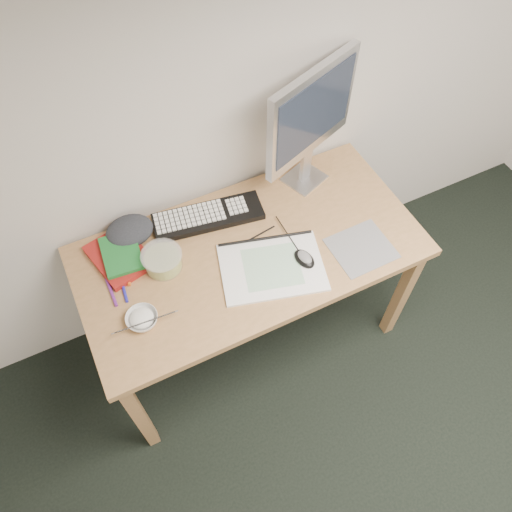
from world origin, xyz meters
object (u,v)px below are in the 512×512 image
(sketchpad, at_px, (272,267))
(keyboard, at_px, (208,217))
(desk, at_px, (250,260))
(rice_bowl, at_px, (142,319))
(monitor, at_px, (311,116))

(sketchpad, bearing_deg, keyboard, 125.92)
(desk, relative_size, rice_bowl, 11.79)
(rice_bowl, bearing_deg, desk, 13.74)
(desk, relative_size, keyboard, 3.02)
(monitor, xyz_separation_m, rice_bowl, (-0.88, -0.36, -0.34))
(rice_bowl, bearing_deg, monitor, 22.38)
(desk, height_order, rice_bowl, rice_bowl)
(desk, height_order, monitor, monitor)
(desk, bearing_deg, rice_bowl, -166.26)
(desk, bearing_deg, monitor, 32.00)
(sketchpad, xyz_separation_m, keyboard, (-0.13, 0.34, 0.01))
(sketchpad, relative_size, rice_bowl, 3.40)
(monitor, bearing_deg, keyboard, 162.02)
(keyboard, xyz_separation_m, rice_bowl, (-0.41, -0.34, 0.00))
(monitor, relative_size, rice_bowl, 4.77)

